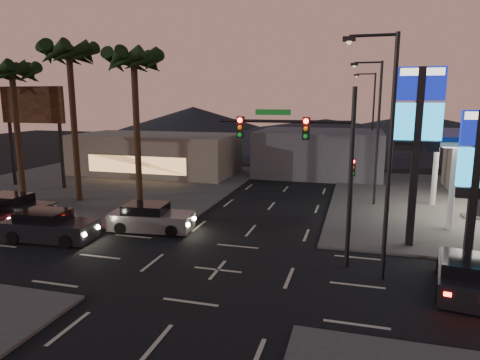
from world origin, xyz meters
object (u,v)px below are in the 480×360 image
(traffic_signal_mast, at_px, (311,151))
(car_lane_a_front, at_px, (49,227))
(car_lane_b_front, at_px, (150,218))
(suv_station, at_px, (464,275))
(car_lane_b_mid, at_px, (12,209))
(pylon_sign_tall, at_px, (418,122))
(pylon_sign_short, at_px, (477,162))

(traffic_signal_mast, distance_m, car_lane_a_front, 14.50)
(car_lane_b_front, bearing_deg, suv_station, -14.17)
(car_lane_b_mid, bearing_deg, suv_station, -8.05)
(pylon_sign_tall, distance_m, car_lane_b_front, 15.20)
(traffic_signal_mast, height_order, suv_station, traffic_signal_mast)
(traffic_signal_mast, relative_size, suv_station, 1.73)
(pylon_sign_short, distance_m, car_lane_b_mid, 26.14)
(suv_station, bearing_deg, traffic_signal_mast, 166.82)
(pylon_sign_short, relative_size, car_lane_b_mid, 1.37)
(pylon_sign_tall, height_order, traffic_signal_mast, pylon_sign_tall)
(pylon_sign_short, relative_size, car_lane_a_front, 1.38)
(traffic_signal_mast, relative_size, car_lane_b_mid, 1.57)
(traffic_signal_mast, height_order, car_lane_a_front, traffic_signal_mast)
(pylon_sign_short, height_order, car_lane_a_front, pylon_sign_short)
(car_lane_b_front, distance_m, suv_station, 16.05)
(pylon_sign_short, distance_m, car_lane_a_front, 21.60)
(car_lane_b_mid, height_order, suv_station, car_lane_b_mid)
(pylon_sign_tall, height_order, suv_station, pylon_sign_tall)
(car_lane_b_mid, bearing_deg, car_lane_b_front, 2.58)
(traffic_signal_mast, xyz_separation_m, car_lane_b_front, (-9.33, 2.47, -4.50))
(pylon_sign_tall, relative_size, suv_station, 1.94)
(pylon_sign_short, bearing_deg, suv_station, -104.29)
(pylon_sign_tall, bearing_deg, car_lane_b_front, -175.77)
(car_lane_a_front, height_order, car_lane_b_front, car_lane_a_front)
(suv_station, bearing_deg, car_lane_a_front, 177.37)
(traffic_signal_mast, bearing_deg, suv_station, -13.18)
(traffic_signal_mast, xyz_separation_m, suv_station, (6.23, -1.46, -4.54))
(pylon_sign_tall, distance_m, traffic_signal_mast, 6.02)
(car_lane_b_front, relative_size, car_lane_b_mid, 0.97)
(pylon_sign_tall, bearing_deg, traffic_signal_mast, -143.48)
(pylon_sign_tall, height_order, pylon_sign_short, pylon_sign_tall)
(car_lane_b_front, height_order, car_lane_b_mid, car_lane_b_mid)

